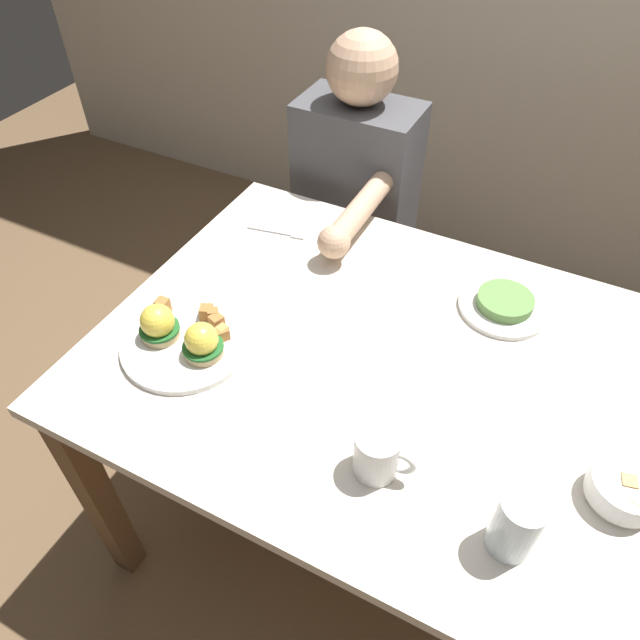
% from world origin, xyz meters
% --- Properties ---
extents(ground_plane, '(6.00, 6.00, 0.00)m').
position_xyz_m(ground_plane, '(0.00, 0.00, 0.00)').
color(ground_plane, brown).
extents(dining_table, '(1.20, 0.90, 0.74)m').
position_xyz_m(dining_table, '(0.00, 0.00, 0.63)').
color(dining_table, silver).
rests_on(dining_table, ground_plane).
extents(eggs_benedict_plate, '(0.27, 0.27, 0.09)m').
position_xyz_m(eggs_benedict_plate, '(-0.39, -0.16, 0.77)').
color(eggs_benedict_plate, white).
rests_on(eggs_benedict_plate, dining_table).
extents(fruit_bowl, '(0.12, 0.12, 0.06)m').
position_xyz_m(fruit_bowl, '(0.47, -0.11, 0.77)').
color(fruit_bowl, white).
rests_on(fruit_bowl, dining_table).
extents(coffee_mug, '(0.11, 0.08, 0.09)m').
position_xyz_m(coffee_mug, '(0.08, -0.25, 0.79)').
color(coffee_mug, white).
rests_on(coffee_mug, dining_table).
extents(fork, '(0.16, 0.05, 0.00)m').
position_xyz_m(fork, '(-0.41, 0.27, 0.74)').
color(fork, silver).
rests_on(fork, dining_table).
extents(water_glass_near, '(0.07, 0.07, 0.13)m').
position_xyz_m(water_glass_near, '(0.32, -0.28, 0.79)').
color(water_glass_near, silver).
rests_on(water_glass_near, dining_table).
extents(side_plate, '(0.20, 0.20, 0.04)m').
position_xyz_m(side_plate, '(0.17, 0.25, 0.75)').
color(side_plate, white).
rests_on(side_plate, dining_table).
extents(diner_person, '(0.34, 0.54, 1.14)m').
position_xyz_m(diner_person, '(-0.35, 0.60, 0.65)').
color(diner_person, '#33333D').
rests_on(diner_person, ground_plane).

